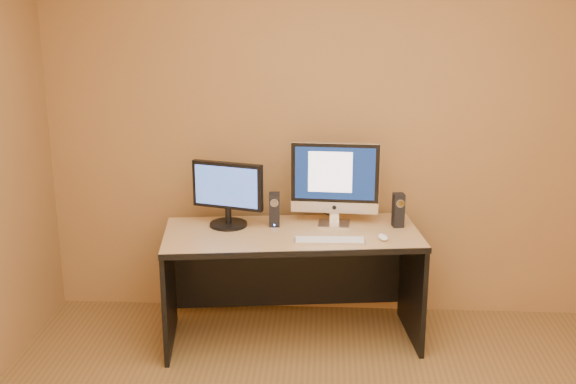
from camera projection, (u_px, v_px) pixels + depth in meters
name	position (u px, v px, depth m)	size (l,w,h in m)	color
walls	(361.00, 222.00, 2.78)	(4.00, 4.00, 2.60)	olive
desk	(292.00, 287.00, 4.51)	(1.56, 0.68, 0.72)	tan
imac	(335.00, 184.00, 4.48)	(0.56, 0.20, 0.54)	silver
second_monitor	(228.00, 195.00, 4.47)	(0.47, 0.23, 0.41)	black
speaker_left	(274.00, 209.00, 4.50)	(0.07, 0.07, 0.21)	black
speaker_right	(398.00, 210.00, 4.49)	(0.07, 0.07, 0.21)	black
keyboard	(330.00, 240.00, 4.25)	(0.42, 0.11, 0.02)	silver
mouse	(383.00, 237.00, 4.28)	(0.06, 0.10, 0.04)	white
cable_a	(334.00, 217.00, 4.69)	(0.01, 0.01, 0.21)	black
cable_b	(331.00, 217.00, 4.68)	(0.01, 0.01, 0.18)	black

